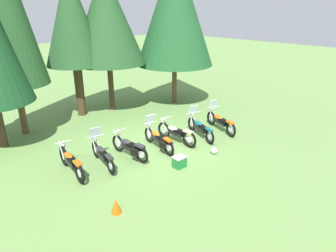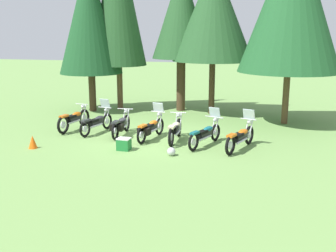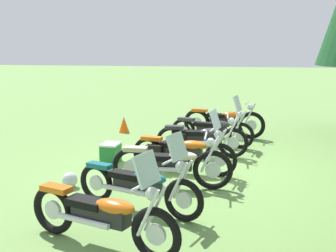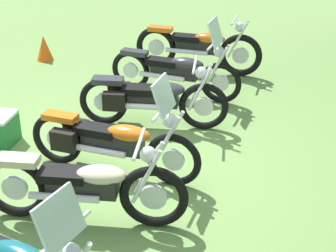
{
  "view_description": "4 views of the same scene",
  "coord_description": "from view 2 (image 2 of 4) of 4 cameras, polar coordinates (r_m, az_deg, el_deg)",
  "views": [
    {
      "loc": [
        -7.91,
        -8.56,
        5.74
      ],
      "look_at": [
        0.42,
        -0.22,
        0.99
      ],
      "focal_mm": 32.47,
      "sensor_mm": 36.0,
      "label": 1
    },
    {
      "loc": [
        4.31,
        -15.03,
        4.17
      ],
      "look_at": [
        0.72,
        0.11,
        0.53
      ],
      "focal_mm": 43.61,
      "sensor_mm": 36.0,
      "label": 2
    },
    {
      "loc": [
        8.82,
        1.04,
        2.67
      ],
      "look_at": [
        -0.96,
        -0.49,
        0.78
      ],
      "focal_mm": 47.06,
      "sensor_mm": 36.0,
      "label": 3
    },
    {
      "loc": [
        5.64,
        1.44,
        3.61
      ],
      "look_at": [
        -0.34,
        0.62,
        0.5
      ],
      "focal_mm": 57.28,
      "sensor_mm": 36.0,
      "label": 4
    }
  ],
  "objects": [
    {
      "name": "ground_plane",
      "position": [
        16.18,
        -2.58,
        -1.79
      ],
      "size": [
        80.0,
        80.0,
        0.0
      ],
      "primitive_type": "plane",
      "color": "#6B934C"
    },
    {
      "name": "motorcycle_0",
      "position": [
        18.0,
        -12.97,
        0.95
      ],
      "size": [
        0.63,
        2.33,
        1.04
      ],
      "rotation": [
        0.0,
        0.0,
        1.43
      ],
      "color": "black",
      "rests_on": "ground_plane"
    },
    {
      "name": "motorcycle_1",
      "position": [
        17.3,
        -9.89,
        0.57
      ],
      "size": [
        0.76,
        2.2,
        1.35
      ],
      "rotation": [
        0.0,
        0.0,
        1.35
      ],
      "color": "black",
      "rests_on": "ground_plane"
    },
    {
      "name": "motorcycle_2",
      "position": [
        16.67,
        -6.61,
        0.18
      ],
      "size": [
        0.67,
        2.18,
        1.01
      ],
      "rotation": [
        0.0,
        0.0,
        1.59
      ],
      "color": "black",
      "rests_on": "ground_plane"
    },
    {
      "name": "motorcycle_3",
      "position": [
        16.02,
        -2.43,
        -0.23
      ],
      "size": [
        0.81,
        2.23,
        1.36
      ],
      "rotation": [
        0.0,
        0.0,
        1.37
      ],
      "color": "black",
      "rests_on": "ground_plane"
    },
    {
      "name": "motorcycle_4",
      "position": [
        15.73,
        1.02,
        -0.49
      ],
      "size": [
        0.64,
        2.26,
        1.02
      ],
      "rotation": [
        0.0,
        0.0,
        1.59
      ],
      "color": "black",
      "rests_on": "ground_plane"
    },
    {
      "name": "motorcycle_5",
      "position": [
        15.19,
        5.29,
        -1.05
      ],
      "size": [
        1.08,
        2.22,
        1.34
      ],
      "rotation": [
        0.0,
        0.0,
        1.21
      ],
      "color": "black",
      "rests_on": "ground_plane"
    },
    {
      "name": "motorcycle_6",
      "position": [
        14.87,
        10.13,
        -1.48
      ],
      "size": [
        1.0,
        2.28,
        1.36
      ],
      "rotation": [
        0.0,
        0.0,
        1.22
      ],
      "color": "black",
      "rests_on": "ground_plane"
    },
    {
      "name": "pine_tree_0",
      "position": [
        21.82,
        -10.96,
        14.74
      ],
      "size": [
        3.24,
        3.24,
        7.75
      ],
      "color": "#42301E",
      "rests_on": "ground_plane"
    },
    {
      "name": "pine_tree_2",
      "position": [
        21.63,
        1.88,
        15.53
      ],
      "size": [
        3.02,
        3.02,
        7.47
      ],
      "color": "#42301E",
      "rests_on": "ground_plane"
    },
    {
      "name": "pine_tree_3",
      "position": [
        20.87,
        6.4,
        15.59
      ],
      "size": [
        4.04,
        4.04,
        7.5
      ],
      "color": "#42301E",
      "rests_on": "ground_plane"
    },
    {
      "name": "picnic_cooler",
      "position": [
        14.69,
        -6.19,
        -2.52
      ],
      "size": [
        0.48,
        0.41,
        0.44
      ],
      "color": "#1E7233",
      "rests_on": "ground_plane"
    },
    {
      "name": "traffic_cone",
      "position": [
        15.61,
        -18.39,
        -2.11
      ],
      "size": [
        0.32,
        0.32,
        0.48
      ],
      "primitive_type": "cone",
      "color": "#EA590F",
      "rests_on": "ground_plane"
    },
    {
      "name": "dropped_helmet",
      "position": [
        13.97,
        0.46,
        -3.59
      ],
      "size": [
        0.29,
        0.29,
        0.29
      ],
      "primitive_type": "sphere",
      "color": "silver",
      "rests_on": "ground_plane"
    }
  ]
}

